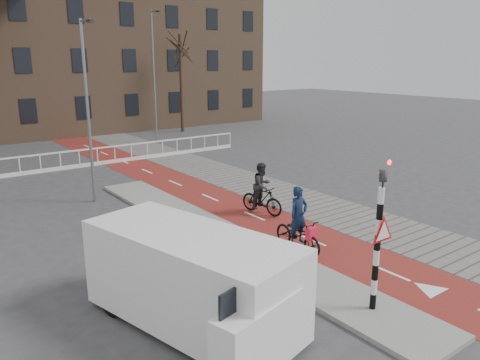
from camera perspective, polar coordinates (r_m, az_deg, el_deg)
ground at (r=13.16m, az=10.41°, el=-11.30°), size 120.00×120.00×0.00m
bike_lane at (r=21.45m, az=-6.60°, el=-0.93°), size 2.50×60.00×0.01m
sidewalk at (r=22.93m, az=-0.56°, el=0.18°), size 3.00×60.00×0.01m
curb_island at (r=15.49m, az=-2.34°, el=-6.76°), size 1.80×16.00×0.12m
traffic_signal at (r=10.78m, az=16.60°, el=-6.10°), size 0.80×0.80×3.68m
bollard at (r=13.33m, az=3.62°, el=-8.54°), size 0.12×0.12×0.68m
cyclist_near at (r=14.33m, az=7.10°, el=-6.00°), size 0.72×1.95×2.01m
cyclist_far at (r=17.54m, az=2.69°, el=-1.57°), size 0.97×1.90×1.97m
van at (r=10.29m, az=-5.92°, el=-11.81°), size 3.10×5.29×2.13m
tree_right at (r=38.05m, az=-7.17°, el=11.54°), size 0.26×0.26×7.57m
streetlight_near at (r=19.44m, az=-18.04°, el=7.61°), size 0.12×0.12×7.16m
streetlight_right at (r=33.38m, az=-10.43°, el=12.11°), size 0.12×0.12×8.84m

